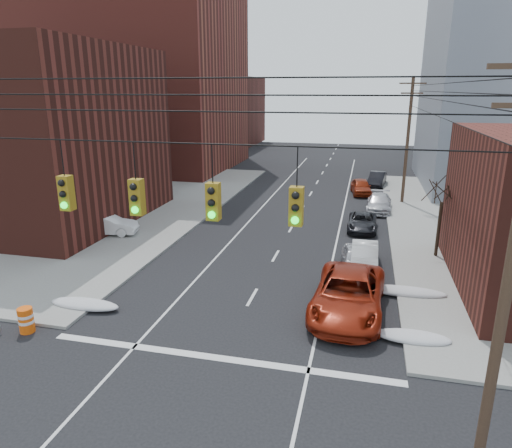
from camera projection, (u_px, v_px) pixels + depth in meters
The scene contains 24 objects.
sidewalk_nw at pixel (11, 199), 42.67m from camera, with size 40.00×40.00×0.15m, color gray.
building_brick_tall at pixel (136, 47), 57.33m from camera, with size 24.00×20.00×30.00m, color maroon.
building_brick_near at pixel (6, 136), 35.06m from camera, with size 20.00×16.00×13.00m, color #4D1E17.
building_brick_far at pixel (197, 111), 84.57m from camera, with size 22.00×18.00×12.00m, color #4D1E17.
building_glass at pixel (501, 82), 68.23m from camera, with size 20.00×18.00×22.00m, color gray.
utility_pole_right at pixel (510, 273), 10.73m from camera, with size 2.20×0.28×11.00m.
utility_pole_far at pixel (408, 139), 39.63m from camera, with size 2.20×0.28×11.00m.
traffic_signals at pixel (174, 197), 12.19m from camera, with size 17.00×0.42×2.02m.
bare_tree at pixel (439, 221), 27.32m from camera, with size 2.09×2.20×4.93m.
snow_nw at pixel (85, 304), 21.46m from camera, with size 3.50×1.08×0.42m, color silver.
snow_ne at pixel (413, 337), 18.62m from camera, with size 3.00×1.08×0.42m, color silver.
snow_east_far at pixel (405, 291), 22.81m from camera, with size 4.00×1.08×0.42m, color silver.
red_pickup at pixel (348, 294), 20.83m from camera, with size 3.09×6.69×1.86m, color maroon.
parked_car_a at pixel (355, 258), 26.11m from camera, with size 1.50×3.73×1.27m, color #B0B0B5.
parked_car_b at pixel (364, 256), 26.29m from camera, with size 1.48×4.23×1.39m, color silver.
parked_car_c at pixel (362, 222), 33.29m from camera, with size 2.02×4.37×1.22m, color black.
parked_car_d at pixel (379, 203), 38.47m from camera, with size 1.97×4.86×1.41m, color silver.
parked_car_e at pixel (361, 187), 44.65m from camera, with size 1.76×4.38×1.49m, color maroon.
parked_car_f at pixel (377, 179), 48.57m from camera, with size 1.55×4.43×1.46m, color black.
lot_car_a at pixel (107, 225), 31.79m from camera, with size 1.47×4.22×1.39m, color silver.
lot_car_b at pixel (112, 204), 37.82m from camera, with size 2.18×4.73×1.32m, color #BBBBC0.
lot_car_c at pixel (49, 219), 33.34m from camera, with size 1.93×4.74×1.38m, color black.
lot_car_d at pixel (93, 196), 39.94m from camera, with size 1.79×4.44×1.51m, color #B6B6BB.
construction_barrel at pixel (26, 320), 19.28m from camera, with size 0.63×0.63×1.10m.
Camera 1 is at (5.01, -8.08, 9.94)m, focal length 32.00 mm.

